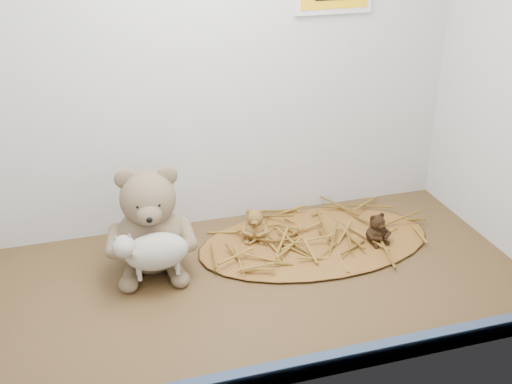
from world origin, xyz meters
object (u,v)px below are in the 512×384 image
object	(u,v)px
main_teddy	(150,220)
mini_teddy_tan	(255,223)
toy_lamb	(157,251)
mini_teddy_brown	(376,227)

from	to	relation	value
main_teddy	mini_teddy_tan	distance (cm)	25.41
toy_lamb	mini_teddy_tan	xyz separation A→B (cm)	(24.13, 12.56, -3.91)
toy_lamb	mini_teddy_brown	bearing A→B (deg)	3.73
main_teddy	toy_lamb	world-z (taller)	main_teddy
mini_teddy_tan	main_teddy	bearing A→B (deg)	-150.94
mini_teddy_tan	mini_teddy_brown	distance (cm)	27.58
main_teddy	mini_teddy_brown	xyz separation A→B (cm)	(50.10, -5.12, -7.07)
toy_lamb	mini_teddy_tan	bearing A→B (deg)	27.49
toy_lamb	mini_teddy_tan	world-z (taller)	toy_lamb
main_teddy	mini_teddy_tan	size ratio (longest dim) A/B	3.03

